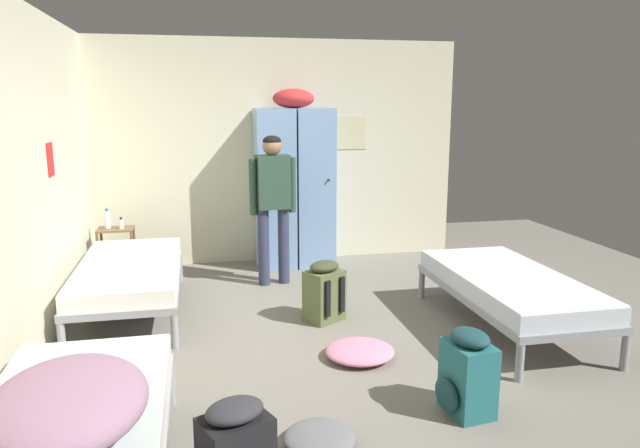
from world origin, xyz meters
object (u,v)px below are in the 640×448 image
locker_bank (294,185)px  lotion_bottle (121,224)px  bed_left_front (69,436)px  clothes_pile_pink (360,351)px  backpack_teal (467,374)px  bed_left_rear (129,273)px  bedding_heap (68,403)px  clothes_pile_grey (320,438)px  backpack_olive (323,292)px  water_bottle (107,219)px  shelf_unit (117,248)px  bed_right (509,286)px  person_traveler (273,196)px

locker_bank → lotion_bottle: size_ratio=16.27×
bed_left_front → clothes_pile_pink: bed_left_front is taller
backpack_teal → bed_left_rear: bearing=133.9°
bedding_heap → clothes_pile_grey: size_ratio=2.05×
backpack_olive → water_bottle: bearing=139.6°
shelf_unit → backpack_olive: (1.96, -1.71, -0.09)m
bed_left_front → bed_left_rear: size_ratio=1.00×
backpack_teal → lotion_bottle: bearing=125.1°
bed_right → lotion_bottle: bearing=147.0°
backpack_olive → clothes_pile_grey: (-0.44, -1.93, -0.21)m
person_traveler → clothes_pile_pink: (0.39, -2.02, -0.90)m
person_traveler → clothes_pile_grey: 3.24m
shelf_unit → person_traveler: person_traveler is taller
lotion_bottle → clothes_pile_grey: (1.45, -3.60, -0.58)m
person_traveler → backpack_teal: (0.82, -2.93, -0.70)m
person_traveler → backpack_olive: (0.29, -1.17, -0.70)m
bed_left_front → bedding_heap: (0.05, -0.16, 0.25)m
shelf_unit → clothes_pile_grey: shelf_unit is taller
water_bottle → clothes_pile_pink: water_bottle is taller
bed_left_rear → backpack_olive: backpack_olive is taller
clothes_pile_pink → backpack_teal: bearing=-64.8°
bed_left_front → lotion_bottle: size_ratio=14.94×
locker_bank → bed_left_front: size_ratio=1.09×
bed_left_front → clothes_pile_pink: 2.28m
shelf_unit → backpack_olive: bearing=-41.2°
backpack_teal → clothes_pile_grey: bearing=-170.0°
bed_right → bedding_heap: bearing=-149.9°
lotion_bottle → bed_right: bearing=-33.0°
clothes_pile_pink → water_bottle: bearing=129.6°
water_bottle → backpack_teal: bearing=-53.7°
lotion_bottle → backpack_olive: bearing=-41.6°
water_bottle → clothes_pile_pink: 3.41m
person_traveler → water_bottle: person_traveler is taller
bed_right → clothes_pile_grey: size_ratio=4.54×
bed_left_rear → water_bottle: (-0.33, 1.17, 0.29)m
bed_left_front → clothes_pile_pink: bearing=36.8°
water_bottle → backpack_olive: water_bottle is taller
locker_bank → bedding_heap: bearing=-112.0°
bed_left_rear → backpack_olive: 1.80m
clothes_pile_pink → bedding_heap: bearing=-139.4°
water_bottle → backpack_olive: size_ratio=0.40×
backpack_olive → clothes_pile_pink: 0.88m
bed_left_front → lotion_bottle: lotion_bottle is taller
backpack_olive → lotion_bottle: bearing=138.4°
water_bottle → clothes_pile_grey: (1.60, -3.66, -0.62)m
bedding_heap → lotion_bottle: bedding_heap is taller
shelf_unit → bed_left_front: bearing=-86.3°
shelf_unit → clothes_pile_pink: (2.06, -2.56, -0.29)m
bed_left_front → lotion_bottle: bearing=92.7°
shelf_unit → bed_right: size_ratio=0.30×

